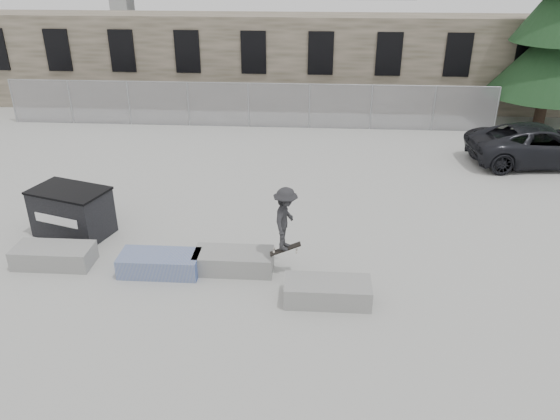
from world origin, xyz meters
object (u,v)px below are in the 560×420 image
(planter_center_right, at_px, (234,260))
(suv, at_px, (541,145))
(planter_far_left, at_px, (54,255))
(skateboarder, at_px, (285,219))
(planter_center_left, at_px, (160,263))
(planter_offset, at_px, (328,291))
(dumpster, at_px, (72,212))
(spruce_tree, at_px, (560,21))

(planter_center_right, height_order, suv, suv)
(planter_far_left, relative_size, skateboarder, 1.12)
(planter_center_left, distance_m, suv, 14.99)
(planter_offset, distance_m, skateboarder, 1.98)
(planter_far_left, bearing_deg, skateboarder, -0.48)
(planter_center_left, bearing_deg, skateboarder, 2.60)
(dumpster, relative_size, skateboarder, 1.33)
(spruce_tree, bearing_deg, skateboarder, -128.90)
(suv, distance_m, skateboarder, 12.45)
(planter_center_left, relative_size, dumpster, 0.84)
(planter_offset, distance_m, suv, 12.50)
(skateboarder, bearing_deg, dumpster, 84.87)
(planter_offset, height_order, spruce_tree, spruce_tree)
(planter_center_right, relative_size, dumpster, 0.84)
(planter_center_left, xyz_separation_m, spruce_tree, (14.14, 13.75, 4.30))
(dumpster, distance_m, skateboarder, 6.45)
(planter_far_left, bearing_deg, spruce_tree, 38.61)
(planter_center_left, relative_size, suv, 0.37)
(suv, bearing_deg, planter_center_left, 119.42)
(planter_far_left, xyz_separation_m, planter_center_left, (2.84, -0.19, 0.00))
(planter_far_left, distance_m, spruce_tree, 22.15)
(spruce_tree, distance_m, skateboarder, 17.75)
(planter_offset, height_order, dumpster, dumpster)
(dumpster, height_order, skateboarder, skateboarder)
(planter_center_right, relative_size, skateboarder, 1.12)
(planter_center_right, height_order, dumpster, dumpster)
(planter_center_right, bearing_deg, suv, 38.46)
(planter_center_left, xyz_separation_m, planter_center_right, (1.84, 0.25, 0.00))
(planter_center_right, relative_size, spruce_tree, 0.17)
(planter_center_left, bearing_deg, suv, 34.81)
(spruce_tree, bearing_deg, dumpster, -145.29)
(planter_far_left, height_order, skateboarder, skateboarder)
(planter_far_left, distance_m, skateboarder, 6.13)
(planter_center_right, bearing_deg, planter_offset, -27.07)
(planter_far_left, relative_size, planter_offset, 1.00)
(dumpster, xyz_separation_m, spruce_tree, (17.14, 11.87, 3.89))
(skateboarder, bearing_deg, planter_offset, -125.94)
(planter_far_left, height_order, planter_center_right, same)
(planter_far_left, height_order, planter_center_left, same)
(dumpster, distance_m, suv, 16.69)
(dumpster, xyz_separation_m, suv, (15.30, 6.67, 0.05))
(suv, bearing_deg, dumpster, 108.17)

